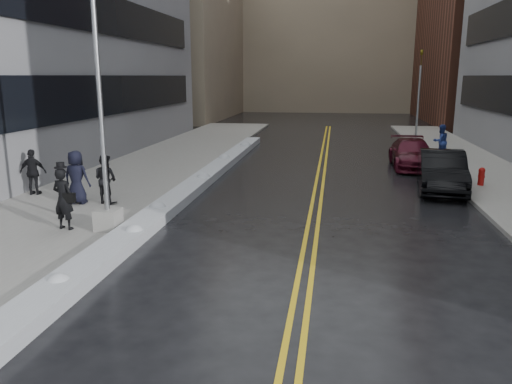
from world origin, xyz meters
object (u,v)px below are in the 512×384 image
at_px(fire_hydrant, 481,175).
at_px(pedestrian_d, 33,172).
at_px(pedestrian_c, 76,177).
at_px(car_black, 442,171).
at_px(traffic_signal, 419,92).
at_px(pedestrian_b, 105,179).
at_px(pedestrian_fedora, 63,199).
at_px(pedestrian_east, 441,141).
at_px(car_maroon, 412,154).
at_px(lamppost, 103,147).

relative_size(fire_hydrant, pedestrian_d, 0.43).
xyz_separation_m(fire_hydrant, pedestrian_c, (-14.67, -5.32, 0.53)).
relative_size(pedestrian_c, car_black, 0.38).
xyz_separation_m(traffic_signal, pedestrian_b, (-13.21, -19.12, -2.40)).
xyz_separation_m(fire_hydrant, pedestrian_b, (-13.71, -5.12, 0.46)).
relative_size(pedestrian_fedora, pedestrian_east, 1.00).
bearing_deg(pedestrian_b, car_maroon, -122.68).
distance_m(pedestrian_b, car_maroon, 15.08).
distance_m(fire_hydrant, car_maroon, 4.96).
height_order(pedestrian_c, car_maroon, pedestrian_c).
bearing_deg(pedestrian_d, lamppost, 136.14).
xyz_separation_m(pedestrian_d, car_maroon, (14.84, 8.81, -0.30)).
xyz_separation_m(fire_hydrant, pedestrian_d, (-16.94, -4.31, 0.45)).
xyz_separation_m(pedestrian_fedora, pedestrian_c, (-1.12, 2.83, 0.03)).
bearing_deg(pedestrian_east, traffic_signal, -110.87).
distance_m(lamppost, car_black, 13.02).
height_order(traffic_signal, pedestrian_b, traffic_signal).
bearing_deg(pedestrian_east, car_black, 56.78).
relative_size(lamppost, pedestrian_b, 4.47).
height_order(traffic_signal, car_black, traffic_signal).
xyz_separation_m(pedestrian_east, car_black, (-1.42, -7.65, -0.25)).
xyz_separation_m(fire_hydrant, car_black, (-1.69, -0.65, 0.25)).
relative_size(pedestrian_b, car_black, 0.35).
relative_size(pedestrian_b, pedestrian_d, 1.00).
distance_m(pedestrian_d, car_black, 15.68).
bearing_deg(pedestrian_d, pedestrian_east, -151.19).
xyz_separation_m(lamppost, traffic_signal, (11.80, 22.00, 0.87)).
bearing_deg(fire_hydrant, pedestrian_c, -160.07).
height_order(fire_hydrant, traffic_signal, traffic_signal).
height_order(lamppost, fire_hydrant, lamppost).
relative_size(fire_hydrant, pedestrian_fedora, 0.41).
height_order(lamppost, pedestrian_east, lamppost).
distance_m(pedestrian_d, pedestrian_east, 20.14).
xyz_separation_m(pedestrian_c, car_maroon, (12.58, 9.82, -0.37)).
xyz_separation_m(lamppost, pedestrian_d, (-4.64, 3.69, -1.53)).
bearing_deg(pedestrian_fedora, traffic_signal, -109.83).
bearing_deg(pedestrian_east, pedestrian_b, 19.32).
bearing_deg(lamppost, pedestrian_d, 141.50).
xyz_separation_m(fire_hydrant, traffic_signal, (-0.50, 14.00, 2.85)).
xyz_separation_m(lamppost, pedestrian_c, (-2.37, 2.68, -1.46)).
bearing_deg(car_black, fire_hydrant, 27.67).
bearing_deg(pedestrian_b, pedestrian_east, -120.26).
xyz_separation_m(pedestrian_b, car_black, (12.02, 4.47, -0.21)).
bearing_deg(car_maroon, car_black, -84.95).
distance_m(traffic_signal, pedestrian_c, 24.07).
height_order(fire_hydrant, pedestrian_c, pedestrian_c).
relative_size(fire_hydrant, traffic_signal, 0.12).
bearing_deg(fire_hydrant, car_black, -158.97).
relative_size(fire_hydrant, car_maroon, 0.15).
xyz_separation_m(fire_hydrant, pedestrian_east, (-0.27, 7.00, 0.50)).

